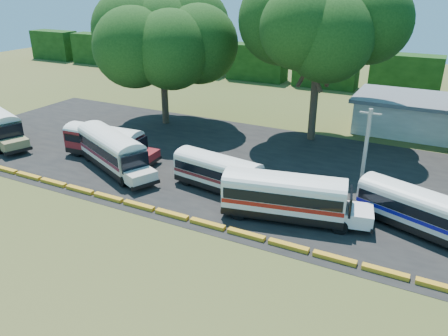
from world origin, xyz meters
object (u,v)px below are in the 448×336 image
at_px(tree_west, 161,32).
at_px(bus_cream_west, 112,149).
at_px(bus_red, 106,140).
at_px(bus_white_red, 287,194).

bearing_deg(tree_west, bus_cream_west, -74.87).
height_order(bus_cream_west, tree_west, tree_west).
bearing_deg(bus_cream_west, tree_west, 129.51).
relative_size(bus_red, bus_cream_west, 0.90).
height_order(bus_white_red, tree_west, tree_west).
relative_size(bus_cream_west, tree_west, 0.73).
bearing_deg(bus_cream_west, bus_white_red, 19.62).
height_order(bus_red, bus_cream_west, bus_cream_west).
distance_m(bus_red, tree_west, 15.05).
bearing_deg(bus_white_red, bus_red, 158.81).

